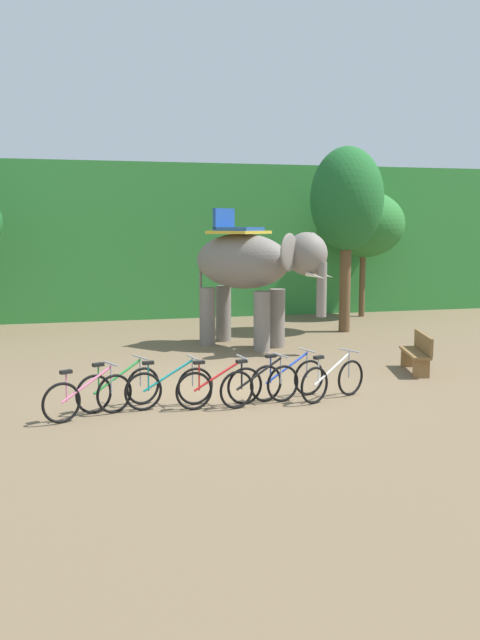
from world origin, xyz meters
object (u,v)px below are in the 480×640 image
tree_right (347,201)px  tree_far_right (364,224)px  bike_green (119,388)px  bike_pink (88,396)px  wooden_bench (418,352)px  bike_red (220,387)px  bike_black (260,385)px  bike_white (333,380)px  bike_blue (288,379)px  bike_teal (169,387)px  elephant (252,267)px

tree_right → tree_far_right: tree_right is taller
bike_green → bike_pink: bearing=-139.5°
wooden_bench → bike_red: bearing=-160.1°
bike_black → bike_white: bearing=2.2°
tree_far_right → bike_blue: 12.81m
bike_pink → bike_teal: (1.47, 0.33, 0.00)m
bike_black → wooden_bench: size_ratio=1.07×
bike_pink → bike_black: (3.13, 0.08, 0.00)m
tree_far_right → elephant: bearing=-137.5°
tree_far_right → elephant: 7.65m
tree_right → elephant: bearing=-151.5°
bike_pink → bike_red: size_ratio=0.93×
elephant → bike_blue: size_ratio=2.29×
bike_black → elephant: bearing=76.0°
bike_green → bike_black: size_ratio=0.95×
tree_far_right → bike_red: (-7.81, -11.00, -2.96)m
tree_right → bike_black: 10.02m
bike_blue → wooden_bench: 3.93m
tree_far_right → wooden_bench: 10.00m
bike_green → bike_white: size_ratio=1.01×
elephant → bike_black: size_ratio=2.28×
bike_black → bike_blue: size_ratio=1.00×
bike_white → bike_red: bearing=-179.8°
tree_far_right → bike_red: size_ratio=2.67×
wooden_bench → elephant: bearing=124.6°
bike_pink → bike_blue: (3.78, 0.44, 0.00)m
tree_right → bike_pink: bearing=-135.7°
bike_red → bike_black: size_ratio=1.02×
elephant → wooden_bench: bearing=-55.4°
bike_teal → wooden_bench: bike_teal is taller
bike_teal → bike_black: 1.68m
wooden_bench → bike_black: bearing=-156.3°
elephant → bike_white: 6.15m
bike_teal → bike_white: (3.13, -0.19, 0.00)m
bike_teal → bike_blue: bearing=2.6°
bike_black → tree_far_right: bearing=57.5°
bike_red → bike_blue: 1.45m
tree_right → wooden_bench: 7.01m
bike_pink → bike_white: size_ratio=1.00×
tree_far_right → bike_pink: (-10.18, -11.13, -2.96)m
bike_white → wooden_bench: (2.81, 1.82, 0.09)m
bike_black → bike_red: bearing=176.2°
bike_blue → bike_white: same height
bike_pink → bike_black: 3.13m
wooden_bench → bike_teal: bearing=-164.7°
bike_red → bike_black: bearing=-3.8°
tree_right → wooden_bench: size_ratio=3.67×
bike_teal → bike_white: 3.13m
bike_red → bike_blue: same height
bike_pink → bike_teal: 1.50m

